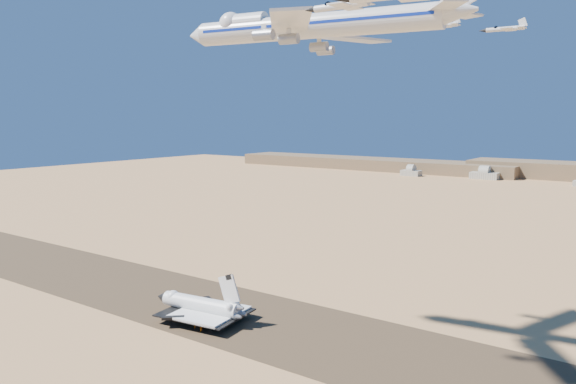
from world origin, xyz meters
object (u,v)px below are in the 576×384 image
Objects in this scene: crew_a at (201,330)px; chase_jet_d at (440,26)px; crew_b at (195,327)px; crew_c at (202,329)px; chase_jet_e at (504,29)px; shuttle at (200,306)px; carrier_747 at (304,27)px; chase_jet_a at (340,6)px.

chase_jet_d is at bearing -38.42° from crew_a.
chase_jet_d is at bearing -84.98° from crew_b.
chase_jet_e reaches higher than crew_c.
crew_a is at bearing -133.00° from chase_jet_d.
shuttle reaches higher than crew_a.
shuttle is at bearing -22.09° from crew_c.
crew_b is at bearing -173.83° from carrier_747.
crew_c is 115.66m from chase_jet_a.
crew_c is 137.02m from chase_jet_e.
carrier_747 is at bearing -142.70° from crew_c.
chase_jet_d is at bearing -110.05° from crew_c.
carrier_747 is at bearing -126.11° from chase_jet_e.
shuttle is at bearing 174.59° from carrier_747.
crew_c is 125.99m from chase_jet_d.
carrier_747 is 98.71m from crew_a.
carrier_747 reaches higher than chase_jet_d.
crew_b is at bearing 79.14° from crew_a.
crew_a is 3.50m from crew_b.
chase_jet_e is (3.72, 97.24, 7.39)m from chase_jet_a.
shuttle is at bearing -145.31° from chase_jet_e.
chase_jet_e reaches higher than crew_b.
carrier_747 is 5.90× the size of chase_jet_a.
crew_a is at bearing -145.25° from crew_b.
chase_jet_a is at bearing -94.26° from chase_jet_e.
chase_jet_d reaches higher than crew_a.
chase_jet_a is 0.97× the size of chase_jet_e.
chase_jet_d is (20.10, 50.30, 4.84)m from carrier_747.
crew_b is 138.57m from chase_jet_e.
crew_c is at bearing -133.58° from chase_jet_d.
chase_jet_d is at bearing 100.67° from chase_jet_a.
carrier_747 is at bearing -4.79° from shuttle.
carrier_747 reaches higher than crew_b.
carrier_747 reaches higher than chase_jet_a.
crew_b is (4.65, -7.25, -3.87)m from shuttle.
shuttle is 20.29× the size of crew_a.
crew_a is 115.18m from chase_jet_a.
crew_b reaches higher than crew_c.
crew_c is at bearing 157.06° from chase_jet_a.
crew_a is at bearing -138.72° from chase_jet_e.
crew_a is (8.05, -8.07, -3.83)m from shuttle.
chase_jet_d is (60.76, 52.20, 93.64)m from shuttle.
carrier_747 reaches higher than crew_c.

